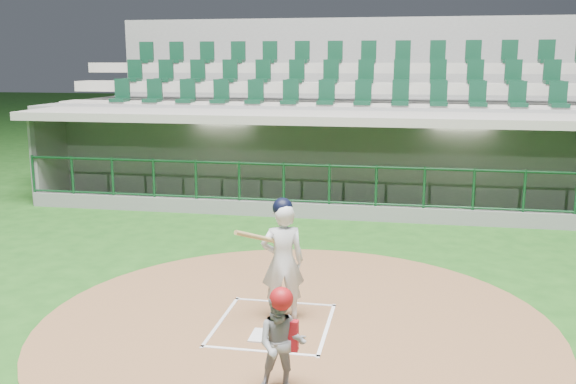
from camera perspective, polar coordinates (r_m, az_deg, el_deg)
ground at (r=9.37m, az=-0.94°, el=-11.07°), size 120.00×120.00×0.00m
dirt_circle at (r=9.14m, az=0.69°, el=-11.64°), size 7.20×7.20×0.01m
home_plate at (r=8.74m, az=-1.88°, el=-12.67°), size 0.43×0.43×0.02m
batter_box_chalk at (r=9.10m, az=-1.32°, el=-11.68°), size 1.55×1.80×0.01m
dugout_structure at (r=16.61m, az=4.34°, el=2.37°), size 16.40×3.70×3.00m
seating_deck at (r=19.58m, az=5.51°, el=5.12°), size 17.00×6.72×5.15m
batter at (r=9.02m, az=-0.49°, el=-5.96°), size 0.89×0.93×1.75m
catcher at (r=7.17m, az=-0.58°, el=-13.11°), size 0.61×0.51×1.22m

